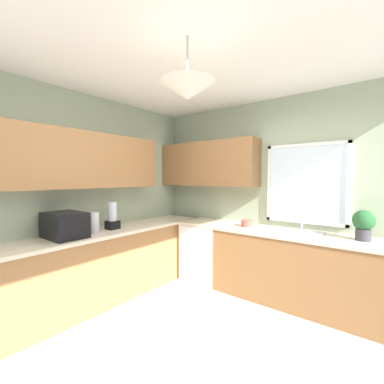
# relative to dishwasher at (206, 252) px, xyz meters

# --- Properties ---
(ground_plane) EXTENTS (8.73, 8.73, 0.00)m
(ground_plane) POSITION_rel_dishwasher_xyz_m (0.97, -1.64, -0.43)
(ground_plane) COLOR #B7B2A8
(room_shell) EXTENTS (3.99, 4.09, 2.75)m
(room_shell) POSITION_rel_dishwasher_xyz_m (0.13, -1.07, 1.47)
(room_shell) COLOR #9EAD8E
(room_shell) RESTS_ON ground_plane
(counter_run_left) EXTENTS (0.65, 3.70, 0.90)m
(counter_run_left) POSITION_rel_dishwasher_xyz_m (-0.66, -1.64, 0.02)
(counter_run_left) COLOR olive
(counter_run_left) RESTS_ON ground_plane
(counter_run_back) EXTENTS (3.08, 0.65, 0.90)m
(counter_run_back) POSITION_rel_dishwasher_xyz_m (1.18, 0.03, 0.02)
(counter_run_back) COLOR olive
(counter_run_back) RESTS_ON ground_plane
(dishwasher) EXTENTS (0.60, 0.60, 0.85)m
(dishwasher) POSITION_rel_dishwasher_xyz_m (0.00, 0.00, 0.00)
(dishwasher) COLOR white
(dishwasher) RESTS_ON ground_plane
(microwave) EXTENTS (0.48, 0.36, 0.29)m
(microwave) POSITION_rel_dishwasher_xyz_m (-0.66, -1.86, 0.62)
(microwave) COLOR black
(microwave) RESTS_ON counter_run_left
(kettle) EXTENTS (0.13, 0.13, 0.25)m
(kettle) POSITION_rel_dishwasher_xyz_m (-0.64, -1.52, 0.60)
(kettle) COLOR #B7B7BC
(kettle) RESTS_ON counter_run_left
(sink_assembly) EXTENTS (0.56, 0.40, 0.19)m
(sink_assembly) POSITION_rel_dishwasher_xyz_m (1.36, 0.04, 0.48)
(sink_assembly) COLOR #9EA0A5
(sink_assembly) RESTS_ON counter_run_back
(potted_plant) EXTENTS (0.22, 0.22, 0.33)m
(potted_plant) POSITION_rel_dishwasher_xyz_m (2.03, 0.08, 0.66)
(potted_plant) COLOR #38383D
(potted_plant) RESTS_ON counter_run_back
(bowl) EXTENTS (0.17, 0.17, 0.09)m
(bowl) POSITION_rel_dishwasher_xyz_m (0.68, 0.03, 0.52)
(bowl) COLOR #B74C42
(bowl) RESTS_ON counter_run_back
(blender_appliance) EXTENTS (0.15, 0.15, 0.36)m
(blender_appliance) POSITION_rel_dishwasher_xyz_m (-0.66, -1.23, 0.63)
(blender_appliance) COLOR black
(blender_appliance) RESTS_ON counter_run_left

